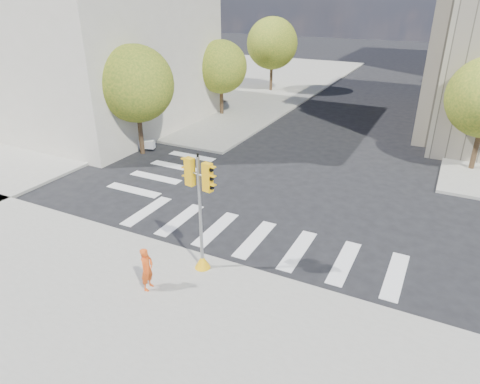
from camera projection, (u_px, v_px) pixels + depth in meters
name	position (u px, v px, depth m)	size (l,w,h in m)	color
ground	(276.00, 218.00, 18.69)	(160.00, 160.00, 0.00)	black
sidewalk_far_left	(200.00, 79.00, 47.82)	(28.00, 40.00, 0.15)	gray
classical_building	(64.00, 31.00, 30.57)	(19.00, 15.00, 12.70)	beige
tree_lw_near	(136.00, 84.00, 24.42)	(4.40, 4.40, 6.41)	#382616
tree_lw_mid	(221.00, 67.00, 32.68)	(4.00, 4.00, 5.77)	#382616
tree_lw_far	(272.00, 43.00, 40.43)	(4.80, 4.80, 6.95)	#382616
traffic_signal	(201.00, 223.00, 14.37)	(1.08, 0.56, 4.28)	#EEAA0C
photographer	(147.00, 269.00, 13.76)	(0.55, 0.36, 1.51)	#DE4D14
planter_wall	(109.00, 142.00, 26.92)	(6.00, 0.40, 0.50)	silver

